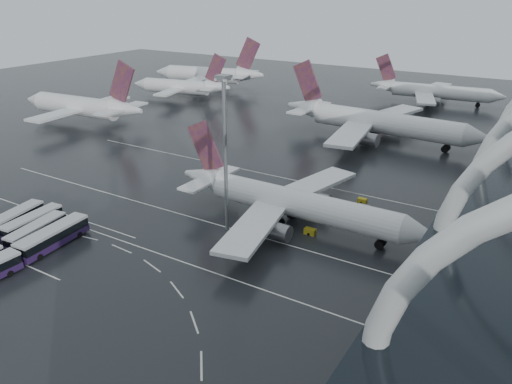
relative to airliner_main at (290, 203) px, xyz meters
The scene contains 22 objects.
ground 22.53m from the airliner_main, 118.58° to the right, with size 420.00×420.00×0.00m, color black.
lane_marking_near 24.28m from the airliner_main, 116.28° to the right, with size 120.00×0.25×0.01m, color white.
lane_marking_mid 13.63m from the airliner_main, 144.95° to the right, with size 120.00×0.25×0.01m, color white.
lane_marking_far 23.54m from the airliner_main, 117.20° to the left, with size 120.00×0.25×0.01m, color white.
bus_bay_line_south 49.69m from the airliner_main, 134.31° to the right, with size 28.00×0.25×0.01m, color white.
bus_bay_line_north 39.89m from the airliner_main, 150.68° to the right, with size 28.00×0.25×0.01m, color white.
airliner_main is the anchor object (origin of this frame).
airliner_gate_b 61.63m from the airliner_main, 94.99° to the left, with size 60.47×54.27×20.99m.
airliner_gate_c 119.59m from the airliner_main, 91.58° to the left, with size 48.97×44.99×17.44m.
jet_remote_west 95.70m from the airliner_main, 161.67° to the left, with size 48.88×39.39×21.28m.
jet_remote_mid 116.99m from the airliner_main, 139.18° to the left, with size 41.46×33.58×18.09m.
jet_remote_far 136.18m from the airliner_main, 132.77° to the left, with size 50.32×40.76×21.97m.
bus_row_near_a 50.98m from the airliner_main, 146.36° to the right, with size 5.06×12.99×3.12m.
bus_row_near_b 47.19m from the airliner_main, 145.11° to the right, with size 3.77×12.24×2.97m.
bus_row_near_c 45.28m from the airliner_main, 140.33° to the right, with size 4.66×12.35×2.97m.
bus_row_near_d 41.92m from the airliner_main, 136.20° to the right, with size 4.47×14.02×3.39m.
floodlight_mast 17.77m from the airliner_main, 137.20° to the right, with size 2.14×2.14×27.96m.
gse_cart_belly_a 6.56m from the airliner_main, 19.63° to the right, with size 2.04×1.20×1.11m, color gold.
gse_cart_belly_b 16.54m from the airliner_main, 53.36° to the left, with size 2.18×1.29×1.19m, color slate.
gse_cart_belly_c 8.84m from the airliner_main, 159.46° to the left, with size 2.44×1.44×1.33m, color gold.
gse_cart_belly_d 24.66m from the airliner_main, ahead, with size 1.93×1.14×1.05m, color slate.
gse_cart_belly_e 18.69m from the airliner_main, 63.89° to the left, with size 1.87×1.11×1.02m, color gold.
Camera 1 is at (49.37, -55.42, 41.39)m, focal length 35.00 mm.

